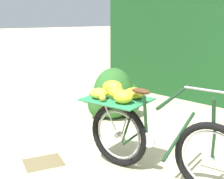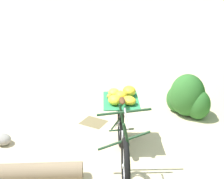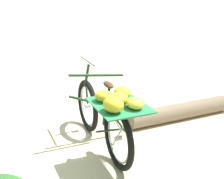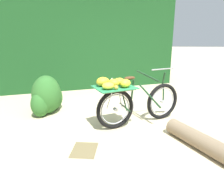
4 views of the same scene
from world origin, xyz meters
name	(u,v)px [view 3 (image 3 of 4)]	position (x,y,z in m)	size (l,w,h in m)	color
ground_plane	(108,146)	(0.00, 0.00, 0.00)	(60.00, 60.00, 0.00)	beige
bicycle	(106,114)	(0.00, -0.15, 0.52)	(1.15, 1.69, 1.03)	black
fallen_log	(180,111)	(0.98, 0.98, 0.13)	(0.25, 0.25, 1.70)	#7F6B51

